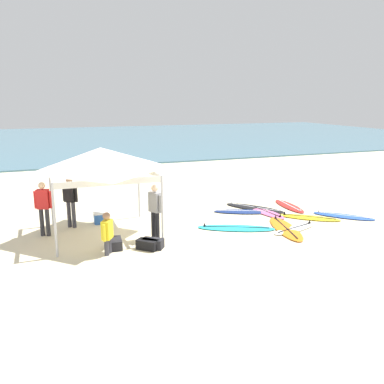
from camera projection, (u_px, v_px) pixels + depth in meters
The scene contains 20 objects.
ground_plane at pixel (190, 235), 12.78m from camera, with size 80.00×80.00×0.00m, color beige.
sea at pixel (84, 139), 42.08m from camera, with size 80.00×36.00×0.10m, color teal.
canopy_tent at pixel (101, 159), 12.30m from camera, with size 3.09×3.09×2.75m.
surfboard_red at pixel (289, 206), 16.04m from camera, with size 0.75×2.12×0.19m.
surfboard_navy at pixel (243, 212), 15.25m from camera, with size 2.23×1.42×0.19m.
surfboard_yellow at pixel (309, 217), 14.50m from camera, with size 2.01×1.82×0.19m.
surfboard_orange at pixel (285, 228), 13.29m from camera, with size 1.30×2.67×0.19m.
surfboard_blue at pixel (343, 216), 14.69m from camera, with size 1.87×1.96×0.19m.
surfboard_cyan at pixel (236, 228), 13.33m from camera, with size 2.59×1.71×0.19m.
surfboard_white at pixel (295, 228), 13.27m from camera, with size 1.98×1.07×0.19m.
surfboard_black at pixel (254, 208), 15.78m from camera, with size 1.96×2.34×0.19m.
surfboard_pink at pixel (265, 212), 15.25m from camera, with size 0.88×2.24×0.19m.
person_red at pixel (43, 205), 12.47m from camera, with size 0.53×0.32×1.71m.
person_grey at pixel (155, 208), 12.12m from camera, with size 0.36×0.50×1.71m.
person_black at pixel (70, 198), 13.30m from camera, with size 0.45×0.40×1.71m.
person_yellow at pixel (107, 231), 11.03m from camera, with size 0.37×0.49×1.20m.
gear_bag_near_tent at pixel (153, 243), 11.60m from camera, with size 0.60×0.32×0.28m, color #232328.
gear_bag_by_pole at pixel (147, 245), 11.51m from camera, with size 0.60×0.32×0.28m, color black.
gear_bag_on_sand at pixel (116, 243), 11.60m from camera, with size 0.60×0.32×0.28m, color #232328.
cooler_box at pixel (101, 218), 13.91m from camera, with size 0.50×0.36×0.39m.
Camera 1 is at (-4.19, -11.41, 4.19)m, focal length 37.93 mm.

